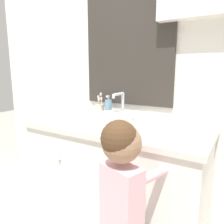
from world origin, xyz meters
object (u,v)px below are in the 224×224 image
sink_basin (111,119)px  drinking_cup (132,129)px  soap_dispenser (108,108)px  toothbrush_holder (100,109)px  child_figure (122,193)px

sink_basin → drinking_cup: size_ratio=4.05×
drinking_cup → soap_dispenser: bearing=136.0°
sink_basin → toothbrush_holder: (-0.24, 0.21, 0.01)m
drinking_cup → child_figure: bearing=-72.6°
soap_dispenser → child_figure: bearing=-53.5°
child_figure → sink_basin: bearing=126.4°
child_figure → drinking_cup: size_ratio=10.68×
soap_dispenser → toothbrush_holder: bearing=179.4°
child_figure → drinking_cup: (-0.09, 0.28, 0.23)m
toothbrush_holder → child_figure: bearing=-49.0°
drinking_cup → sink_basin: bearing=143.3°
toothbrush_holder → drinking_cup: (0.50, -0.40, -0.01)m
sink_basin → toothbrush_holder: size_ratio=1.88×
toothbrush_holder → soap_dispenser: 0.09m
toothbrush_holder → soap_dispenser: bearing=-0.6°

